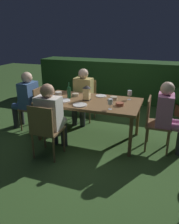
{
  "coord_description": "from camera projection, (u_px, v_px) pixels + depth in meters",
  "views": [
    {
      "loc": [
        1.23,
        -3.42,
        1.86
      ],
      "look_at": [
        0.0,
        0.0,
        0.5
      ],
      "focal_mm": 34.64,
      "sensor_mm": 36.0,
      "label": 1
    }
  ],
  "objects": [
    {
      "name": "ground_plane",
      "position": [
        90.0,
        137.0,
        4.06
      ],
      "size": [
        16.0,
        16.0,
        0.0
      ],
      "primitive_type": "plane",
      "color": "#385B28"
    },
    {
      "name": "dining_table",
      "position": [
        90.0,
        103.0,
        3.82
      ],
      "size": [
        1.77,
        0.95,
        0.72
      ],
      "color": "brown",
      "rests_on": "ground"
    },
    {
      "name": "chair_head_far",
      "position": [
        155.0,
        121.0,
        3.53
      ],
      "size": [
        0.4,
        0.42,
        0.87
      ],
      "color": "brown",
      "rests_on": "ground"
    },
    {
      "name": "person_in_pink",
      "position": [
        169.0,
        114.0,
        3.42
      ],
      "size": [
        0.48,
        0.38,
        1.15
      ],
      "color": "#C675A3",
      "rests_on": "ground"
    },
    {
      "name": "chair_side_left_a",
      "position": [
        45.0,
        129.0,
        3.25
      ],
      "size": [
        0.42,
        0.4,
        0.87
      ],
      "color": "brown",
      "rests_on": "ground"
    },
    {
      "name": "person_in_cream",
      "position": [
        51.0,
        115.0,
        3.37
      ],
      "size": [
        0.38,
        0.47,
        1.15
      ],
      "color": "white",
      "rests_on": "ground"
    },
    {
      "name": "chair_head_near",
      "position": [
        35.0,
        106.0,
        4.25
      ],
      "size": [
        0.4,
        0.42,
        0.87
      ],
      "color": "brown",
      "rests_on": "ground"
    },
    {
      "name": "person_in_blue",
      "position": [
        26.0,
        98.0,
        4.26
      ],
      "size": [
        0.48,
        0.38,
        1.15
      ],
      "color": "#426699",
      "rests_on": "ground"
    },
    {
      "name": "chair_side_right_a",
      "position": [
        86.0,
        98.0,
        4.78
      ],
      "size": [
        0.42,
        0.4,
        0.87
      ],
      "color": "brown",
      "rests_on": "ground"
    },
    {
      "name": "person_in_mustard",
      "position": [
        82.0,
        93.0,
        4.55
      ],
      "size": [
        0.38,
        0.47,
        1.15
      ],
      "color": "tan",
      "rests_on": "ground"
    },
    {
      "name": "lantern_centerpiece",
      "position": [
        87.0,
        92.0,
        3.79
      ],
      "size": [
        0.15,
        0.15,
        0.27
      ],
      "color": "black",
      "rests_on": "dining_table"
    },
    {
      "name": "green_bottle_on_table",
      "position": [
        69.0,
        92.0,
        3.91
      ],
      "size": [
        0.07,
        0.07,
        0.29
      ],
      "color": "#144723",
      "rests_on": "dining_table"
    },
    {
      "name": "wine_glass_a",
      "position": [
        130.0,
        93.0,
        3.82
      ],
      "size": [
        0.08,
        0.08,
        0.17
      ],
      "color": "silver",
      "rests_on": "dining_table"
    },
    {
      "name": "wine_glass_b",
      "position": [
        44.0,
        96.0,
        3.68
      ],
      "size": [
        0.08,
        0.08,
        0.17
      ],
      "color": "silver",
      "rests_on": "dining_table"
    },
    {
      "name": "wine_glass_c",
      "position": [
        110.0,
        102.0,
        3.34
      ],
      "size": [
        0.08,
        0.08,
        0.17
      ],
      "color": "silver",
      "rests_on": "dining_table"
    },
    {
      "name": "plate_a",
      "position": [
        101.0,
        96.0,
        4.05
      ],
      "size": [
        0.21,
        0.21,
        0.01
      ],
      "primitive_type": "cylinder",
      "color": "white",
      "rests_on": "dining_table"
    },
    {
      "name": "plate_b",
      "position": [
        80.0,
        105.0,
        3.56
      ],
      "size": [
        0.24,
        0.24,
        0.01
      ],
      "primitive_type": "cylinder",
      "color": "silver",
      "rests_on": "dining_table"
    },
    {
      "name": "plate_c",
      "position": [
        63.0,
        101.0,
        3.78
      ],
      "size": [
        0.25,
        0.25,
        0.01
      ],
      "primitive_type": "cylinder",
      "color": "white",
      "rests_on": "dining_table"
    },
    {
      "name": "bowl_olives",
      "position": [
        114.0,
        98.0,
        3.85
      ],
      "size": [
        0.13,
        0.13,
        0.05
      ],
      "color": "#BCAD8E",
      "rests_on": "dining_table"
    },
    {
      "name": "bowl_bread",
      "position": [
        58.0,
        93.0,
        4.17
      ],
      "size": [
        0.13,
        0.13,
        0.05
      ],
      "color": "silver",
      "rests_on": "dining_table"
    },
    {
      "name": "bowl_salad",
      "position": [
        120.0,
        104.0,
        3.53
      ],
      "size": [
        0.13,
        0.13,
        0.05
      ],
      "color": "#9E5138",
      "rests_on": "dining_table"
    },
    {
      "name": "bowl_dip",
      "position": [
        75.0,
        95.0,
        4.06
      ],
      "size": [
        0.13,
        0.13,
        0.05
      ],
      "color": "#BCAD8E",
      "rests_on": "dining_table"
    },
    {
      "name": "hedge_backdrop",
      "position": [
        120.0,
        80.0,
        6.19
      ],
      "size": [
        4.7,
        0.79,
        1.1
      ],
      "primitive_type": "cube",
      "color": "#234C1E",
      "rests_on": "ground"
    }
  ]
}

